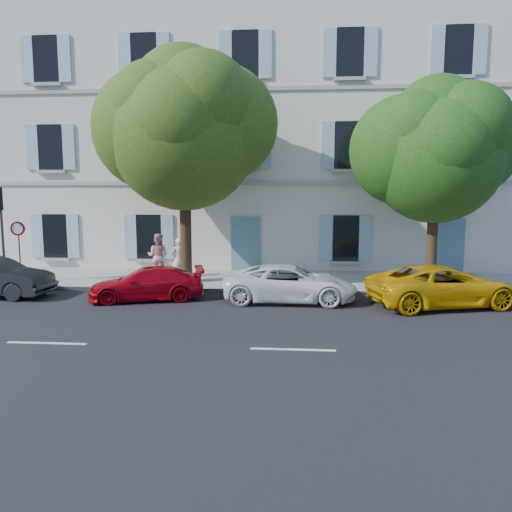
# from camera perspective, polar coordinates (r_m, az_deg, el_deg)

# --- Properties ---
(ground) EXTENTS (90.00, 90.00, 0.00)m
(ground) POSITION_cam_1_polar(r_m,az_deg,el_deg) (15.77, 4.36, -6.07)
(ground) COLOR black
(sidewalk) EXTENTS (36.00, 4.50, 0.15)m
(sidewalk) POSITION_cam_1_polar(r_m,az_deg,el_deg) (20.10, 4.45, -2.86)
(sidewalk) COLOR #A09E96
(sidewalk) RESTS_ON ground
(kerb) EXTENTS (36.00, 0.16, 0.16)m
(kerb) POSITION_cam_1_polar(r_m,az_deg,el_deg) (17.97, 4.41, -4.10)
(kerb) COLOR #9E998E
(kerb) RESTS_ON ground
(building) EXTENTS (28.00, 7.00, 12.00)m
(building) POSITION_cam_1_polar(r_m,az_deg,el_deg) (25.62, 4.65, 12.70)
(building) COLOR beige
(building) RESTS_ON ground
(car_red_coupe) EXTENTS (4.11, 2.51, 1.11)m
(car_red_coupe) POSITION_cam_1_polar(r_m,az_deg,el_deg) (17.30, -12.38, -3.11)
(car_red_coupe) COLOR #A0040F
(car_red_coupe) RESTS_ON ground
(car_white_coupe) EXTENTS (4.44, 2.07, 1.23)m
(car_white_coupe) POSITION_cam_1_polar(r_m,az_deg,el_deg) (16.71, 3.91, -3.12)
(car_white_coupe) COLOR white
(car_white_coupe) RESTS_ON ground
(car_yellow_supercar) EXTENTS (5.18, 3.39, 1.33)m
(car_yellow_supercar) POSITION_cam_1_polar(r_m,az_deg,el_deg) (17.08, 20.59, -3.20)
(car_yellow_supercar) COLOR #D99C09
(car_yellow_supercar) RESTS_ON ground
(tree_left) EXTENTS (5.54, 5.54, 8.58)m
(tree_left) POSITION_cam_1_polar(r_m,az_deg,el_deg) (19.32, -8.24, 13.34)
(tree_left) COLOR #3A2819
(tree_left) RESTS_ON sidewalk
(tree_right) EXTENTS (4.77, 4.77, 7.35)m
(tree_right) POSITION_cam_1_polar(r_m,az_deg,el_deg) (19.49, 19.86, 10.52)
(tree_right) COLOR #3A2819
(tree_right) RESTS_ON sidewalk
(road_sign) EXTENTS (0.55, 0.12, 2.37)m
(road_sign) POSITION_cam_1_polar(r_m,az_deg,el_deg) (21.08, -25.51, 1.80)
(road_sign) COLOR #383A3D
(road_sign) RESTS_ON sidewalk
(pedestrian_a) EXTENTS (0.74, 0.66, 1.71)m
(pedestrian_a) POSITION_cam_1_polar(r_m,az_deg,el_deg) (19.64, -8.80, -0.42)
(pedestrian_a) COLOR silver
(pedestrian_a) RESTS_ON sidewalk
(pedestrian_b) EXTENTS (0.93, 0.75, 1.81)m
(pedestrian_b) POSITION_cam_1_polar(r_m,az_deg,el_deg) (20.54, -11.13, 0.02)
(pedestrian_b) COLOR tan
(pedestrian_b) RESTS_ON sidewalk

